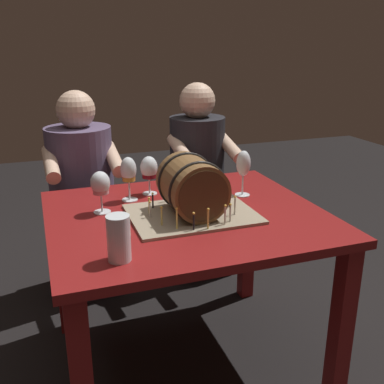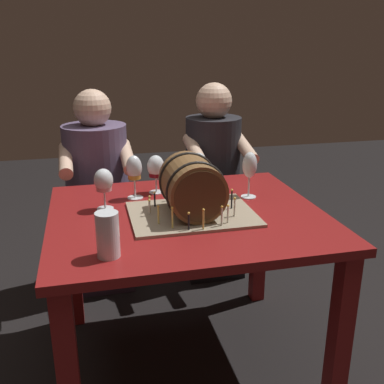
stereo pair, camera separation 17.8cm
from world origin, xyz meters
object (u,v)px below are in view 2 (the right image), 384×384
at_px(dining_table, 187,238).
at_px(beer_pint, 108,237).
at_px(wine_glass_rose, 104,182).
at_px(wine_glass_red, 156,168).
at_px(person_seated_right, 213,190).
at_px(wine_glass_white, 199,166).
at_px(wine_glass_empty, 250,166).
at_px(wine_glass_amber, 134,170).
at_px(person_seated_left, 99,198).
at_px(barrel_cake, 192,190).

distance_m(dining_table, beer_pint, 0.50).
bearing_deg(wine_glass_rose, wine_glass_red, 33.92).
height_order(wine_glass_rose, person_seated_right, person_seated_right).
distance_m(wine_glass_white, wine_glass_empty, 0.24).
height_order(dining_table, wine_glass_white, wine_glass_white).
bearing_deg(wine_glass_amber, beer_pint, -105.14).
xyz_separation_m(beer_pint, person_seated_left, (-0.00, 1.12, -0.25)).
relative_size(wine_glass_white, wine_glass_empty, 0.89).
distance_m(barrel_cake, wine_glass_white, 0.30).
relative_size(beer_pint, person_seated_right, 0.13).
bearing_deg(person_seated_left, dining_table, -66.95).
bearing_deg(dining_table, person_seated_left, 113.05).
bearing_deg(person_seated_right, wine_glass_rose, -134.54).
distance_m(wine_glass_red, person_seated_right, 0.73).
xyz_separation_m(person_seated_left, person_seated_right, (0.68, -0.00, -0.00)).
height_order(wine_glass_red, person_seated_right, person_seated_right).
relative_size(wine_glass_red, beer_pint, 1.16).
relative_size(wine_glass_white, wine_glass_red, 1.04).
relative_size(barrel_cake, beer_pint, 3.25).
height_order(wine_glass_red, person_seated_left, person_seated_left).
bearing_deg(wine_glass_amber, wine_glass_empty, -11.99).
bearing_deg(beer_pint, wine_glass_red, 67.26).
bearing_deg(wine_glass_white, person_seated_left, 129.75).
distance_m(barrel_cake, wine_glass_amber, 0.33).
xyz_separation_m(wine_glass_red, person_seated_left, (-0.26, 0.51, -0.30)).
relative_size(wine_glass_rose, wine_glass_empty, 0.84).
distance_m(wine_glass_empty, person_seated_left, 0.99).
xyz_separation_m(dining_table, beer_pint, (-0.34, -0.32, 0.18)).
distance_m(wine_glass_red, beer_pint, 0.66).
xyz_separation_m(wine_glass_empty, wine_glass_amber, (-0.50, 0.11, -0.01)).
height_order(beer_pint, person_seated_left, person_seated_left).
relative_size(wine_glass_empty, person_seated_right, 0.18).
bearing_deg(dining_table, person_seated_right, 66.94).
bearing_deg(wine_glass_white, wine_glass_amber, -175.65).
bearing_deg(wine_glass_red, wine_glass_empty, -22.08).
bearing_deg(wine_glass_empty, person_seated_left, 134.13).
bearing_deg(person_seated_right, barrel_cake, -111.46).
distance_m(dining_table, wine_glass_red, 0.37).
distance_m(beer_pint, person_seated_left, 1.14).
bearing_deg(person_seated_left, wine_glass_red, -63.34).
bearing_deg(dining_table, wine_glass_amber, 129.04).
relative_size(wine_glass_rose, person_seated_left, 0.15).
relative_size(wine_glass_amber, person_seated_left, 0.17).
relative_size(wine_glass_rose, person_seated_right, 0.15).
xyz_separation_m(wine_glass_white, beer_pint, (-0.45, -0.58, -0.05)).
xyz_separation_m(wine_glass_empty, person_seated_right, (0.03, 0.67, -0.33)).
relative_size(dining_table, person_seated_right, 0.95).
distance_m(dining_table, person_seated_left, 0.87).
height_order(wine_glass_red, beer_pint, wine_glass_red).
bearing_deg(wine_glass_amber, wine_glass_red, 27.19).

